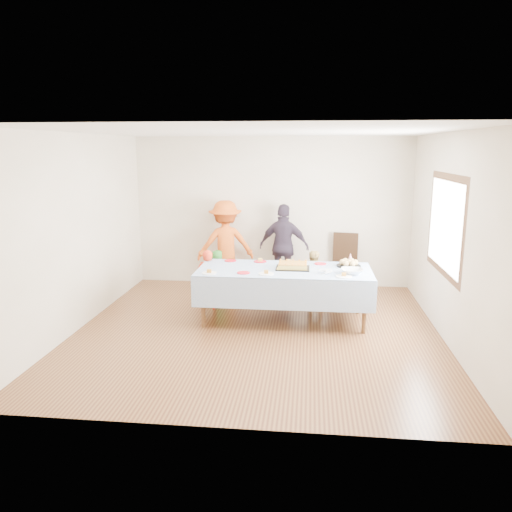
# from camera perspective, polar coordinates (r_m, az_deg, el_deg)

# --- Properties ---
(ground) EXTENTS (5.00, 5.00, 0.00)m
(ground) POSITION_cam_1_polar(r_m,az_deg,el_deg) (7.04, 0.14, -8.51)
(ground) COLOR #4D2716
(ground) RESTS_ON ground
(room_walls) EXTENTS (5.04, 5.04, 2.72)m
(room_walls) POSITION_cam_1_polar(r_m,az_deg,el_deg) (6.62, 0.62, 5.98)
(room_walls) COLOR #C0B59C
(room_walls) RESTS_ON ground
(party_table) EXTENTS (2.50, 1.10, 0.78)m
(party_table) POSITION_cam_1_polar(r_m,az_deg,el_deg) (7.25, 3.26, -1.90)
(party_table) COLOR brown
(party_table) RESTS_ON ground
(birthday_cake) EXTENTS (0.48, 0.37, 0.09)m
(birthday_cake) POSITION_cam_1_polar(r_m,az_deg,el_deg) (7.25, 4.22, -1.13)
(birthday_cake) COLOR black
(birthday_cake) RESTS_ON party_table
(rolls_tray) EXTENTS (0.36, 0.36, 0.11)m
(rolls_tray) POSITION_cam_1_polar(r_m,az_deg,el_deg) (7.49, 10.55, -0.85)
(rolls_tray) COLOR black
(rolls_tray) RESTS_ON party_table
(punch_bowl) EXTENTS (0.30, 0.30, 0.07)m
(punch_bowl) POSITION_cam_1_polar(r_m,az_deg,el_deg) (7.05, 10.91, -1.73)
(punch_bowl) COLOR silver
(punch_bowl) RESTS_ON party_table
(party_hat) EXTENTS (0.10, 0.10, 0.16)m
(party_hat) POSITION_cam_1_polar(r_m,az_deg,el_deg) (7.66, 10.73, -0.28)
(party_hat) COLOR silver
(party_hat) RESTS_ON party_table
(fork_pile) EXTENTS (0.24, 0.18, 0.07)m
(fork_pile) POSITION_cam_1_polar(r_m,az_deg,el_deg) (7.04, 7.89, -1.69)
(fork_pile) COLOR white
(fork_pile) RESTS_ON party_table
(plate_red_far_a) EXTENTS (0.18, 0.18, 0.01)m
(plate_red_far_a) POSITION_cam_1_polar(r_m,az_deg,el_deg) (7.73, -2.95, -0.53)
(plate_red_far_a) COLOR red
(plate_red_far_a) RESTS_ON party_table
(plate_red_far_b) EXTENTS (0.20, 0.20, 0.01)m
(plate_red_far_b) POSITION_cam_1_polar(r_m,az_deg,el_deg) (7.67, 0.48, -0.63)
(plate_red_far_b) COLOR red
(plate_red_far_b) RESTS_ON party_table
(plate_red_far_c) EXTENTS (0.18, 0.18, 0.01)m
(plate_red_far_c) POSITION_cam_1_polar(r_m,az_deg,el_deg) (7.59, 3.74, -0.79)
(plate_red_far_c) COLOR red
(plate_red_far_c) RESTS_ON party_table
(plate_red_far_d) EXTENTS (0.18, 0.18, 0.01)m
(plate_red_far_d) POSITION_cam_1_polar(r_m,az_deg,el_deg) (7.58, 7.36, -0.88)
(plate_red_far_d) COLOR red
(plate_red_far_d) RESTS_ON party_table
(plate_red_near) EXTENTS (0.18, 0.18, 0.01)m
(plate_red_near) POSITION_cam_1_polar(r_m,az_deg,el_deg) (6.98, -1.44, -1.92)
(plate_red_near) COLOR red
(plate_red_near) RESTS_ON party_table
(plate_white_left) EXTENTS (0.21, 0.21, 0.01)m
(plate_white_left) POSITION_cam_1_polar(r_m,az_deg,el_deg) (6.99, -5.38, -1.94)
(plate_white_left) COLOR white
(plate_white_left) RESTS_ON party_table
(plate_white_mid) EXTENTS (0.22, 0.22, 0.01)m
(plate_white_mid) POSITION_cam_1_polar(r_m,az_deg,el_deg) (6.92, 1.17, -2.04)
(plate_white_mid) COLOR white
(plate_white_mid) RESTS_ON party_table
(plate_white_right) EXTENTS (0.22, 0.22, 0.01)m
(plate_white_right) POSITION_cam_1_polar(r_m,az_deg,el_deg) (6.88, 10.01, -2.31)
(plate_white_right) COLOR white
(plate_white_right) RESTS_ON party_table
(dining_chair) EXTENTS (0.51, 0.51, 1.02)m
(dining_chair) POSITION_cam_1_polar(r_m,az_deg,el_deg) (9.00, 10.07, -0.31)
(dining_chair) COLOR black
(dining_chair) RESTS_ON ground
(toddler_left) EXTENTS (0.36, 0.25, 0.95)m
(toddler_left) POSITION_cam_1_polar(r_m,az_deg,el_deg) (7.87, -5.52, -2.68)
(toddler_left) COLOR red
(toddler_left) RESTS_ON ground
(toddler_mid) EXTENTS (0.43, 0.32, 0.79)m
(toddler_mid) POSITION_cam_1_polar(r_m,az_deg,el_deg) (8.59, -4.42, -1.93)
(toddler_mid) COLOR #2E802A
(toddler_mid) RESTS_ON ground
(toddler_right) EXTENTS (0.51, 0.44, 0.91)m
(toddler_right) POSITION_cam_1_polar(r_m,az_deg,el_deg) (8.04, 6.44, -2.55)
(toddler_right) COLOR tan
(toddler_right) RESTS_ON ground
(adult_left) EXTENTS (1.14, 0.83, 1.58)m
(adult_left) POSITION_cam_1_polar(r_m,az_deg,el_deg) (9.04, -3.50, 1.35)
(adult_left) COLOR #D8591B
(adult_left) RESTS_ON ground
(adult_right) EXTENTS (0.95, 0.52, 1.53)m
(adult_right) POSITION_cam_1_polar(r_m,az_deg,el_deg) (8.93, 3.22, 1.05)
(adult_right) COLOR #362A3B
(adult_right) RESTS_ON ground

